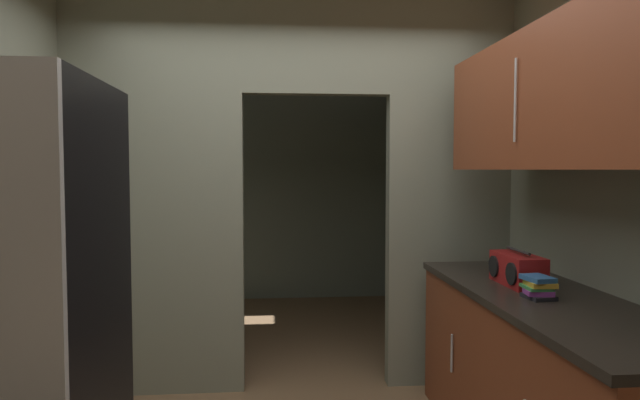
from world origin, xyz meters
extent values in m
cube|color=gray|center=(-0.94, 1.45, 1.36)|extent=(1.18, 0.12, 2.72)
cube|color=gray|center=(1.10, 1.45, 1.36)|extent=(0.87, 0.12, 2.72)
cube|color=gray|center=(0.16, 1.45, 2.38)|extent=(1.01, 0.12, 0.67)
cube|color=gray|center=(0.00, 4.25, 1.36)|extent=(3.06, 0.10, 2.72)
cube|color=gray|center=(-1.48, 2.85, 1.36)|extent=(0.10, 2.80, 2.72)
cube|color=gray|center=(1.48, 2.85, 1.36)|extent=(0.10, 2.80, 2.72)
cube|color=brown|center=(1.20, 0.20, 0.43)|extent=(0.63, 2.10, 0.87)
cube|color=black|center=(1.20, 0.20, 0.89)|extent=(0.67, 2.10, 0.04)
cylinder|color=#B7BABC|center=(0.87, 0.66, 0.48)|extent=(0.01, 0.01, 0.22)
cube|color=brown|center=(1.20, 0.20, 1.86)|extent=(0.34, 1.89, 0.67)
cylinder|color=#B7BABC|center=(1.01, 0.20, 1.86)|extent=(0.01, 0.01, 0.40)
cube|color=maroon|center=(1.17, 0.46, 0.99)|extent=(0.16, 0.38, 0.17)
cylinder|color=#262626|center=(1.17, 0.46, 1.09)|extent=(0.02, 0.27, 0.02)
cylinder|color=black|center=(1.08, 0.35, 0.99)|extent=(0.01, 0.12, 0.12)
cylinder|color=black|center=(1.08, 0.58, 0.99)|extent=(0.01, 0.12, 0.12)
cube|color=black|center=(1.12, 0.14, 0.92)|extent=(0.14, 0.15, 0.02)
cube|color=#8C3893|center=(1.12, 0.14, 0.94)|extent=(0.14, 0.13, 0.03)
cube|color=#388C47|center=(1.12, 0.15, 0.96)|extent=(0.12, 0.15, 0.01)
cube|color=gold|center=(1.14, 0.15, 0.98)|extent=(0.13, 0.15, 0.02)
cube|color=#2D609E|center=(1.13, 0.16, 1.00)|extent=(0.13, 0.17, 0.02)
camera|label=1|loc=(-0.17, -2.44, 1.53)|focal=31.66mm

